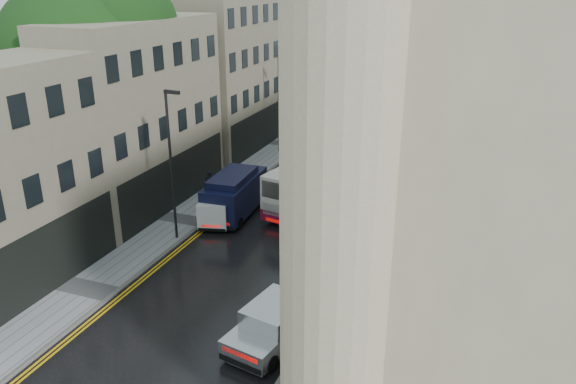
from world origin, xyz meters
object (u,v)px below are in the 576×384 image
Objects in this scene: tree_near at (84,92)px; white_lorry at (384,146)px; navy_van at (206,202)px; silver_hatchback at (231,336)px; tree_far at (199,71)px; lamp_post_near at (171,167)px; white_van at (200,215)px; cream_bus at (284,188)px; pedestrian at (210,183)px; lamp_post_far at (279,104)px.

tree_near is 1.97× the size of white_lorry.
silver_hatchback is at bearing -60.77° from navy_van.
lamp_post_near is (7.28, -16.04, -2.11)m from tree_far.
tree_far is 3.28× the size of white_van.
tree_near is 3.09× the size of silver_hatchback.
tree_near reaches higher than white_lorry.
tree_near is at bearing 154.66° from white_van.
cream_bus is at bearing 35.63° from white_van.
white_lorry is at bearing 56.55° from navy_van.
pedestrian is at bearing 112.25° from navy_van.
pedestrian is (-9.22, -9.23, -0.87)m from white_lorry.
cream_bus is 6.11× the size of pedestrian.
tree_near reaches higher than white_van.
lamp_post_near is at bearing -108.56° from navy_van.
silver_hatchback is at bearing -36.48° from tree_near.
white_lorry is at bearing 77.72° from cream_bus.
white_van is (8.20, -1.47, -6.07)m from tree_near.
tree_near is 1.29× the size of cream_bus.
white_lorry is 15.59m from white_van.
tree_near is 20.47m from white_lorry.
white_lorry is 23.16m from silver_hatchback.
lamp_post_far is at bearing 97.33° from lamp_post_near.
white_lorry reaches higher than white_van.
navy_van is (-3.39, -3.42, -0.10)m from cream_bus.
lamp_post_near is at bearing -102.12° from lamp_post_far.
lamp_post_far is at bearing 118.82° from silver_hatchback.
cream_bus reaches higher than navy_van.
lamp_post_near is at bearing -21.87° from tree_near.
white_lorry is 13.08m from pedestrian.
lamp_post_far is at bearing 5.52° from tree_far.
navy_van is (-7.43, -12.94, -0.48)m from white_lorry.
navy_van reaches higher than white_van.
tree_far is at bearing 148.29° from cream_bus.
white_lorry is 14.93m from navy_van.
tree_near reaches higher than silver_hatchback.
lamp_post_near reaches higher than lamp_post_far.
white_lorry reaches higher than navy_van.
lamp_post_far reaches higher than white_van.
tree_far reaches higher than lamp_post_far.
tree_far is at bearing -82.32° from pedestrian.
white_lorry is 1.57× the size of silver_hatchback.
lamp_post_far reaches higher than pedestrian.
tree_near is 9.23m from pedestrian.
white_van is at bearing -93.60° from navy_van.
silver_hatchback is 25.97m from lamp_post_far.
white_van is at bearing -61.37° from tree_far.
lamp_post_far is (-1.31, 14.38, 2.55)m from navy_van.
tree_near is 8.65m from lamp_post_near.
tree_far is 17.75m from lamp_post_near.
pedestrian is 11.08m from lamp_post_far.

